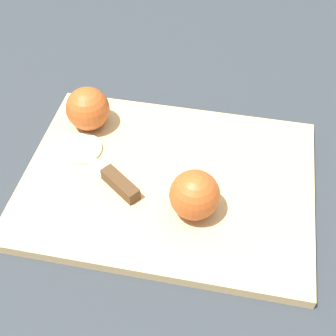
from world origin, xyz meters
name	(u,v)px	position (x,y,z in m)	size (l,w,h in m)	color
ground_plane	(168,185)	(0.00, 0.00, 0.00)	(4.00, 4.00, 0.00)	#282D33
cutting_board	(168,181)	(0.00, 0.00, 0.01)	(0.41, 0.31, 0.02)	tan
apple_half_left	(194,195)	(-0.04, 0.05, 0.05)	(0.06, 0.06, 0.06)	#AD4C1E
apple_half_right	(88,109)	(0.13, -0.09, 0.05)	(0.06, 0.06, 0.06)	#AD4C1E
knife	(113,178)	(0.07, 0.02, 0.02)	(0.14, 0.12, 0.02)	silver
apple_slice	(81,149)	(0.13, -0.03, 0.02)	(0.06, 0.06, 0.00)	beige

